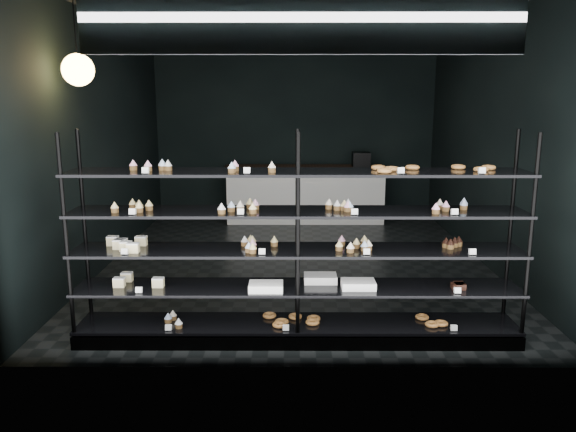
% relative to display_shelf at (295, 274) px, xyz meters
% --- Properties ---
extents(room, '(5.01, 6.01, 3.20)m').
position_rel_display_shelf_xyz_m(room, '(0.04, 2.45, 0.97)').
color(room, black).
rests_on(room, ground).
extents(display_shelf, '(4.00, 0.50, 1.91)m').
position_rel_display_shelf_xyz_m(display_shelf, '(0.00, 0.00, 0.00)').
color(display_shelf, black).
rests_on(display_shelf, room).
extents(signage, '(3.30, 0.05, 0.50)m').
position_rel_display_shelf_xyz_m(signage, '(0.04, -0.48, 2.12)').
color(signage, '#0B1938').
rests_on(signage, room).
extents(pendant_lamp, '(0.32, 0.32, 0.89)m').
position_rel_display_shelf_xyz_m(pendant_lamp, '(-2.16, 0.93, 1.82)').
color(pendant_lamp, black).
rests_on(pendant_lamp, room).
extents(service_counter, '(2.83, 0.65, 1.23)m').
position_rel_display_shelf_xyz_m(service_counter, '(0.24, 4.95, -0.13)').
color(service_counter, white).
rests_on(service_counter, room).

